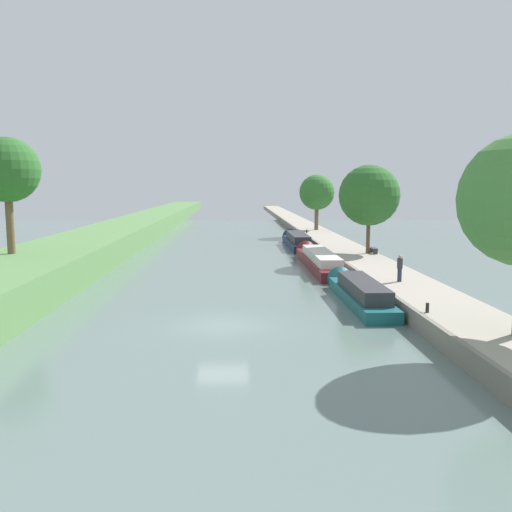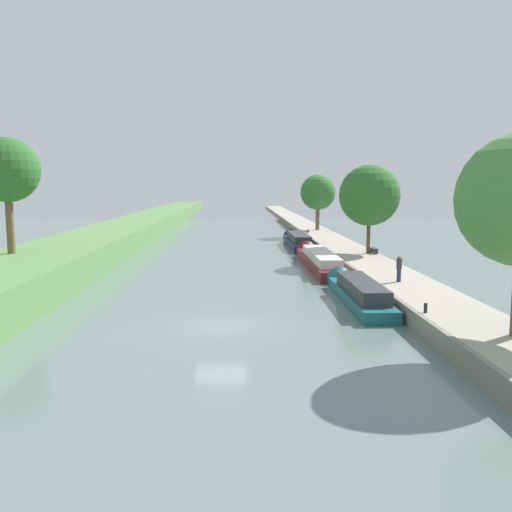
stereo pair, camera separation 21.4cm
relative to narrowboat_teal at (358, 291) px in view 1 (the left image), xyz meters
The scene contains 13 objects.
ground_plane 9.37m from the narrowboat_teal, 146.64° to the right, with size 160.00×160.00×0.00m, color slate.
right_towpath 6.14m from the narrowboat_teal, 56.94° to the right, with size 3.90×260.00×0.88m.
stone_quay 5.30m from the narrowboat_teal, 76.12° to the right, with size 0.25×260.00×0.93m.
narrowboat_teal is the anchor object (origin of this frame).
narrowboat_maroon 13.58m from the narrowboat_teal, 91.07° to the left, with size 2.07×15.86×2.04m.
narrowboat_navy 28.89m from the narrowboat_teal, 90.61° to the left, with size 2.10×13.78×2.16m.
tree_rightbank_midnear 16.75m from the narrowboat_teal, 74.19° to the left, with size 5.20×5.20×7.61m.
tree_rightbank_midfar 40.92m from the narrowboat_teal, 84.83° to the left, with size 4.64×4.64×7.28m.
tree_leftbank_downstream 24.08m from the narrowboat_teal, 165.03° to the left, with size 4.30×4.30×7.74m.
person_walking 3.43m from the narrowboat_teal, 27.08° to the left, with size 0.34×0.34×1.66m.
mooring_bollard_near 6.83m from the narrowboat_teal, 75.58° to the right, with size 0.16×0.16×0.45m.
mooring_bollard_far 35.35m from the narrowboat_teal, 87.25° to the left, with size 0.16×0.16×0.45m.
park_bench 16.06m from the narrowboat_teal, 72.42° to the left, with size 0.44×1.50×0.47m.
Camera 1 is at (0.62, -25.46, 6.71)m, focal length 37.77 mm.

